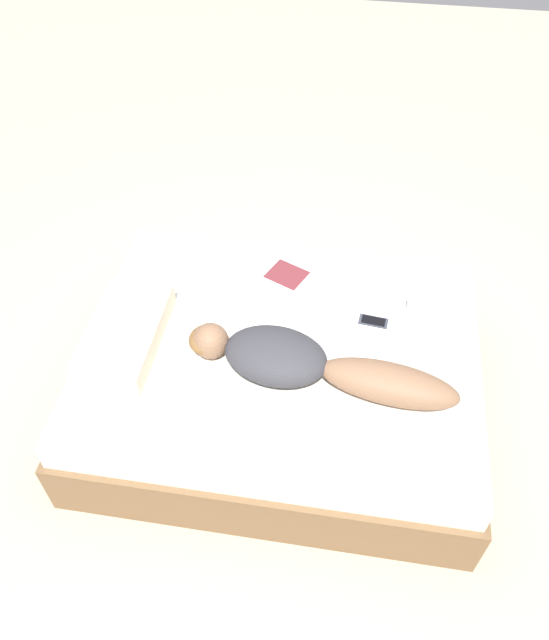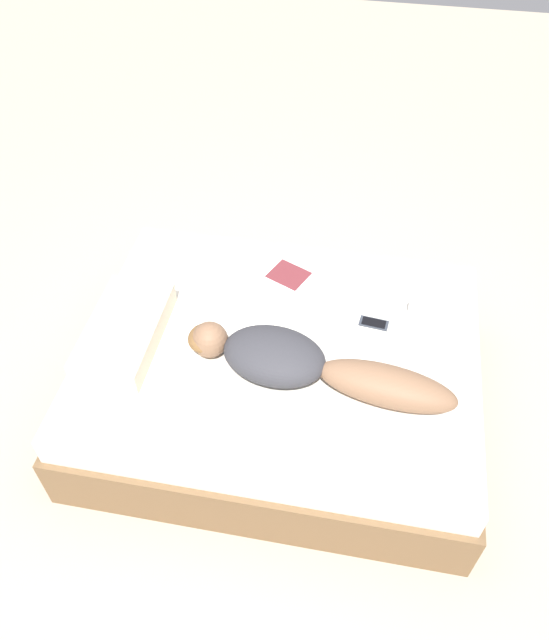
# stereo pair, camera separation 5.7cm
# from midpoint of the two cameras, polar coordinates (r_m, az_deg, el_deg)

# --- Properties ---
(ground_plane) EXTENTS (12.00, 12.00, 0.00)m
(ground_plane) POSITION_cam_midpoint_polar(r_m,az_deg,el_deg) (3.53, 0.99, -7.65)
(ground_plane) COLOR #B7A88E
(bed) EXTENTS (1.59, 2.02, 0.51)m
(bed) POSITION_cam_midpoint_polar(r_m,az_deg,el_deg) (3.33, 1.05, -5.17)
(bed) COLOR brown
(bed) RESTS_ON ground_plane
(person) EXTENTS (0.43, 1.32, 0.18)m
(person) POSITION_cam_midpoint_polar(r_m,az_deg,el_deg) (2.94, 3.36, -4.05)
(person) COLOR brown
(person) RESTS_ON bed
(open_magazine) EXTENTS (0.61, 0.49, 0.01)m
(open_magazine) POSITION_cam_midpoint_polar(r_m,az_deg,el_deg) (3.40, 0.55, 2.88)
(open_magazine) COLOR white
(open_magazine) RESTS_ON bed
(coffee_mug) EXTENTS (0.11, 0.08, 0.08)m
(coffee_mug) POSITION_cam_midpoint_polar(r_m,az_deg,el_deg) (3.34, 13.27, 1.14)
(coffee_mug) COLOR white
(coffee_mug) RESTS_ON bed
(cell_phone) EXTENTS (0.09, 0.16, 0.01)m
(cell_phone) POSITION_cam_midpoint_polar(r_m,az_deg,el_deg) (3.27, 9.55, -0.29)
(cell_phone) COLOR #333842
(cell_phone) RESTS_ON bed
(pillow) EXTENTS (0.63, 0.34, 0.13)m
(pillow) POSITION_cam_midpoint_polar(r_m,az_deg,el_deg) (3.19, -13.03, -1.04)
(pillow) COLOR beige
(pillow) RESTS_ON bed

